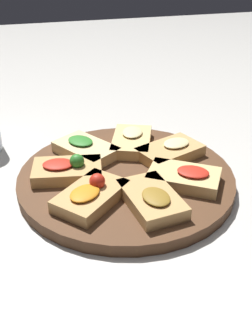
# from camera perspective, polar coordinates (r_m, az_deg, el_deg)

# --- Properties ---
(ground_plane) EXTENTS (3.00, 3.00, 0.00)m
(ground_plane) POSITION_cam_1_polar(r_m,az_deg,el_deg) (0.68, 0.00, -2.23)
(ground_plane) COLOR beige
(serving_board) EXTENTS (0.37, 0.37, 0.02)m
(serving_board) POSITION_cam_1_polar(r_m,az_deg,el_deg) (0.67, 0.00, -1.49)
(serving_board) COLOR #51331E
(serving_board) RESTS_ON ground_plane
(focaccia_slice_0) EXTENTS (0.08, 0.12, 0.03)m
(focaccia_slice_0) POSITION_cam_1_polar(r_m,az_deg,el_deg) (0.58, 3.76, -4.49)
(focaccia_slice_0) COLOR tan
(focaccia_slice_0) RESTS_ON serving_board
(focaccia_slice_1) EXTENTS (0.13, 0.12, 0.03)m
(focaccia_slice_1) POSITION_cam_1_polar(r_m,az_deg,el_deg) (0.64, 8.47, -1.31)
(focaccia_slice_1) COLOR #DBB775
(focaccia_slice_1) RESTS_ON serving_board
(focaccia_slice_2) EXTENTS (0.13, 0.10, 0.03)m
(focaccia_slice_2) POSITION_cam_1_polar(r_m,az_deg,el_deg) (0.72, 6.46, 2.45)
(focaccia_slice_2) COLOR tan
(focaccia_slice_2) RESTS_ON serving_board
(focaccia_slice_3) EXTENTS (0.11, 0.13, 0.03)m
(focaccia_slice_3) POSITION_cam_1_polar(r_m,az_deg,el_deg) (0.75, 0.82, 3.94)
(focaccia_slice_3) COLOR #DBB775
(focaccia_slice_3) RESTS_ON serving_board
(focaccia_slice_4) EXTENTS (0.12, 0.13, 0.03)m
(focaccia_slice_4) POSITION_cam_1_polar(r_m,az_deg,el_deg) (0.72, -5.88, 2.76)
(focaccia_slice_4) COLOR #E5C689
(focaccia_slice_4) RESTS_ON serving_board
(focaccia_slice_5) EXTENTS (0.12, 0.09, 0.04)m
(focaccia_slice_5) POSITION_cam_1_polar(r_m,az_deg,el_deg) (0.66, -8.50, -0.22)
(focaccia_slice_5) COLOR tan
(focaccia_slice_5) RESTS_ON serving_board
(focaccia_slice_6) EXTENTS (0.13, 0.13, 0.04)m
(focaccia_slice_6) POSITION_cam_1_polar(r_m,az_deg,el_deg) (0.59, -5.09, -3.89)
(focaccia_slice_6) COLOR tan
(focaccia_slice_6) RESTS_ON serving_board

